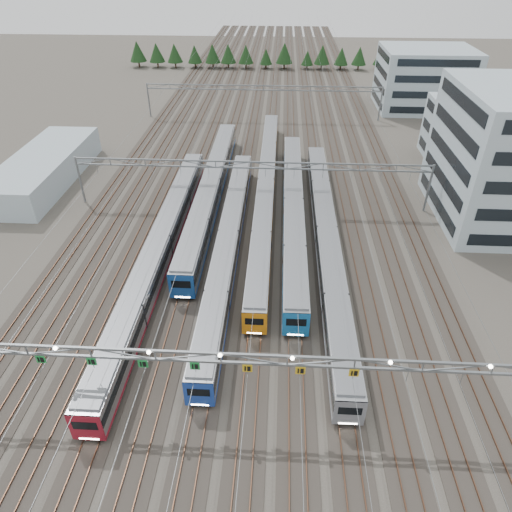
# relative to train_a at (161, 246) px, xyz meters

# --- Properties ---
(ground) EXTENTS (400.00, 400.00, 0.00)m
(ground) POSITION_rel_train_a_xyz_m (11.25, -24.07, -2.20)
(ground) COLOR #47423A
(ground) RESTS_ON ground
(track_bed) EXTENTS (54.00, 260.00, 5.42)m
(track_bed) POSITION_rel_train_a_xyz_m (11.25, 75.93, -0.70)
(track_bed) COLOR #2D2823
(track_bed) RESTS_ON ground
(train_a) EXTENTS (2.98, 56.12, 3.89)m
(train_a) POSITION_rel_train_a_xyz_m (0.00, 0.00, 0.00)
(train_a) COLOR black
(train_a) RESTS_ON ground
(train_b) EXTENTS (3.14, 52.58, 4.10)m
(train_b) POSITION_rel_train_a_xyz_m (4.50, 17.45, 0.11)
(train_b) COLOR black
(train_b) RESTS_ON ground
(train_c) EXTENTS (2.85, 52.19, 3.71)m
(train_c) POSITION_rel_train_a_xyz_m (9.00, 2.06, -0.09)
(train_c) COLOR black
(train_c) RESTS_ON ground
(train_d) EXTENTS (2.77, 66.53, 3.60)m
(train_d) POSITION_rel_train_a_xyz_m (13.50, 18.88, -0.14)
(train_d) COLOR black
(train_d) RESTS_ON ground
(train_e) EXTENTS (2.97, 52.15, 3.87)m
(train_e) POSITION_rel_train_a_xyz_m (18.00, 11.65, -0.01)
(train_e) COLOR black
(train_e) RESTS_ON ground
(train_f) EXTENTS (2.85, 58.23, 3.72)m
(train_f) POSITION_rel_train_a_xyz_m (22.50, 3.84, -0.09)
(train_f) COLOR black
(train_f) RESTS_ON ground
(gantry_near) EXTENTS (56.36, 0.61, 8.08)m
(gantry_near) POSITION_rel_train_a_xyz_m (11.20, -24.19, 4.89)
(gantry_near) COLOR slate
(gantry_near) RESTS_ON ground
(gantry_mid) EXTENTS (56.36, 0.36, 8.00)m
(gantry_mid) POSITION_rel_train_a_xyz_m (11.25, 15.93, 4.19)
(gantry_mid) COLOR slate
(gantry_mid) RESTS_ON ground
(gantry_far) EXTENTS (56.36, 0.36, 8.00)m
(gantry_far) POSITION_rel_train_a_xyz_m (11.25, 60.93, 4.19)
(gantry_far) COLOR slate
(gantry_far) RESTS_ON ground
(depot_bldg_south) EXTENTS (18.00, 22.00, 19.75)m
(depot_bldg_south) POSITION_rel_train_a_xyz_m (49.68, 15.09, 7.68)
(depot_bldg_south) COLOR #A6BFC6
(depot_bldg_south) RESTS_ON ground
(depot_bldg_mid) EXTENTS (14.00, 16.00, 11.40)m
(depot_bldg_mid) POSITION_rel_train_a_xyz_m (51.68, 36.10, 3.50)
(depot_bldg_mid) COLOR #A6BFC6
(depot_bldg_mid) RESTS_ON ground
(depot_bldg_north) EXTENTS (22.00, 18.00, 14.44)m
(depot_bldg_north) POSITION_rel_train_a_xyz_m (51.50, 72.11, 5.02)
(depot_bldg_north) COLOR #A6BFC6
(depot_bldg_north) RESTS_ON ground
(west_shed) EXTENTS (10.00, 30.00, 4.93)m
(west_shed) POSITION_rel_train_a_xyz_m (-26.51, 23.41, 0.27)
(west_shed) COLOR #A6BFC6
(west_shed) RESTS_ON ground
(treeline) EXTENTS (106.40, 5.60, 7.02)m
(treeline) POSITION_rel_train_a_xyz_m (16.65, 113.22, 2.04)
(treeline) COLOR #332114
(treeline) RESTS_ON ground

